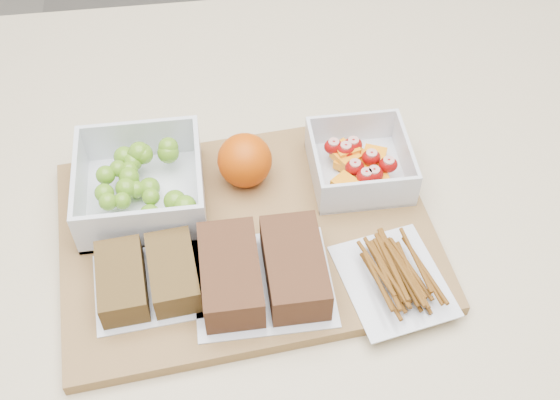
{
  "coord_description": "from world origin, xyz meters",
  "views": [
    {
      "loc": [
        -0.05,
        -0.51,
        1.55
      ],
      "look_at": [
        0.02,
        0.0,
        0.93
      ],
      "focal_mm": 45.0,
      "sensor_mm": 36.0,
      "label": 1
    }
  ],
  "objects_px": {
    "grape_container": "(142,183)",
    "orange": "(245,160)",
    "cutting_board": "(247,235)",
    "fruit_container": "(359,164)",
    "sandwich_bag_left": "(148,277)",
    "pretzel_bag": "(395,274)",
    "sandwich_bag_center": "(263,271)"
  },
  "relations": [
    {
      "from": "cutting_board",
      "to": "fruit_container",
      "type": "xyz_separation_m",
      "value": [
        0.14,
        0.07,
        0.03
      ]
    },
    {
      "from": "grape_container",
      "to": "orange",
      "type": "bearing_deg",
      "value": 7.16
    },
    {
      "from": "orange",
      "to": "sandwich_bag_center",
      "type": "bearing_deg",
      "value": -88.54
    },
    {
      "from": "grape_container",
      "to": "fruit_container",
      "type": "distance_m",
      "value": 0.26
    },
    {
      "from": "grape_container",
      "to": "sandwich_bag_center",
      "type": "distance_m",
      "value": 0.18
    },
    {
      "from": "cutting_board",
      "to": "sandwich_bag_center",
      "type": "height_order",
      "value": "sandwich_bag_center"
    },
    {
      "from": "sandwich_bag_left",
      "to": "pretzel_bag",
      "type": "relative_size",
      "value": 0.87
    },
    {
      "from": "grape_container",
      "to": "orange",
      "type": "height_order",
      "value": "orange"
    },
    {
      "from": "sandwich_bag_left",
      "to": "pretzel_bag",
      "type": "height_order",
      "value": "sandwich_bag_left"
    },
    {
      "from": "grape_container",
      "to": "pretzel_bag",
      "type": "xyz_separation_m",
      "value": [
        0.26,
        -0.15,
        -0.01
      ]
    },
    {
      "from": "cutting_board",
      "to": "orange",
      "type": "height_order",
      "value": "orange"
    },
    {
      "from": "grape_container",
      "to": "sandwich_bag_center",
      "type": "height_order",
      "value": "grape_container"
    },
    {
      "from": "grape_container",
      "to": "sandwich_bag_left",
      "type": "relative_size",
      "value": 1.15
    },
    {
      "from": "pretzel_bag",
      "to": "sandwich_bag_left",
      "type": "bearing_deg",
      "value": 174.06
    },
    {
      "from": "orange",
      "to": "pretzel_bag",
      "type": "xyz_separation_m",
      "value": [
        0.14,
        -0.17,
        -0.02
      ]
    },
    {
      "from": "sandwich_bag_left",
      "to": "orange",
      "type": "bearing_deg",
      "value": 50.23
    },
    {
      "from": "fruit_container",
      "to": "pretzel_bag",
      "type": "relative_size",
      "value": 0.8
    },
    {
      "from": "fruit_container",
      "to": "pretzel_bag",
      "type": "height_order",
      "value": "fruit_container"
    },
    {
      "from": "sandwich_bag_left",
      "to": "sandwich_bag_center",
      "type": "xyz_separation_m",
      "value": [
        0.12,
        -0.01,
        0.0
      ]
    },
    {
      "from": "cutting_board",
      "to": "sandwich_bag_center",
      "type": "bearing_deg",
      "value": -87.04
    },
    {
      "from": "cutting_board",
      "to": "grape_container",
      "type": "distance_m",
      "value": 0.14
    },
    {
      "from": "cutting_board",
      "to": "pretzel_bag",
      "type": "relative_size",
      "value": 2.92
    },
    {
      "from": "grape_container",
      "to": "orange",
      "type": "xyz_separation_m",
      "value": [
        0.12,
        0.02,
        0.01
      ]
    },
    {
      "from": "pretzel_bag",
      "to": "fruit_container",
      "type": "bearing_deg",
      "value": 92.49
    },
    {
      "from": "cutting_board",
      "to": "pretzel_bag",
      "type": "height_order",
      "value": "pretzel_bag"
    },
    {
      "from": "grape_container",
      "to": "cutting_board",
      "type": "bearing_deg",
      "value": -29.12
    },
    {
      "from": "cutting_board",
      "to": "orange",
      "type": "xyz_separation_m",
      "value": [
        0.01,
        0.08,
        0.04
      ]
    },
    {
      "from": "sandwich_bag_center",
      "to": "sandwich_bag_left",
      "type": "bearing_deg",
      "value": 174.69
    },
    {
      "from": "grape_container",
      "to": "fruit_container",
      "type": "xyz_separation_m",
      "value": [
        0.26,
        0.0,
        -0.01
      ]
    },
    {
      "from": "grape_container",
      "to": "sandwich_bag_left",
      "type": "distance_m",
      "value": 0.13
    },
    {
      "from": "orange",
      "to": "pretzel_bag",
      "type": "bearing_deg",
      "value": -49.46
    },
    {
      "from": "orange",
      "to": "cutting_board",
      "type": "bearing_deg",
      "value": -94.61
    }
  ]
}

